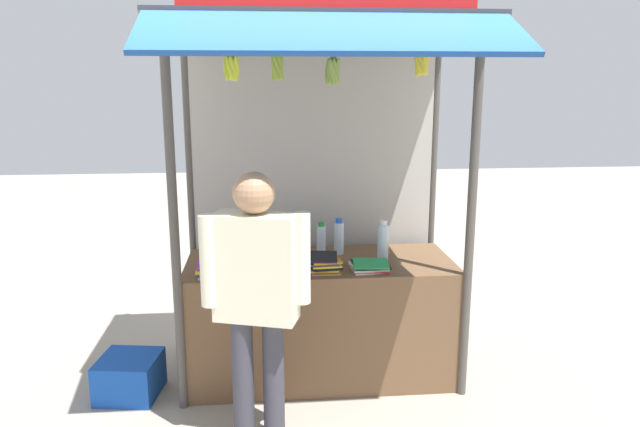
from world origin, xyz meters
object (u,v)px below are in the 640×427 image
magazine_stack_mid_right (324,263)px  magazine_stack_left (211,268)px  water_bottle_front_right (339,237)px  water_bottle_back_right (383,241)px  water_bottle_far_right (321,240)px  banana_bunch_inner_right (231,67)px  magazine_stack_front_left (370,266)px  banana_bunch_rightmost (333,71)px  plastic_crate (130,376)px  magazine_stack_right (259,266)px  vendor_person (256,286)px  banana_bunch_inner_left (277,66)px  banana_bunch_leftmost (421,63)px

magazine_stack_mid_right → magazine_stack_left: (-0.76, -0.02, -0.01)m
water_bottle_front_right → water_bottle_back_right: water_bottle_back_right is taller
water_bottle_far_right → banana_bunch_inner_right: (-0.58, -0.67, 1.22)m
magazine_stack_front_left → banana_bunch_inner_right: 1.61m
banana_bunch_inner_right → magazine_stack_left: bearing=124.7°
water_bottle_back_right → magazine_stack_front_left: bearing=-120.6°
water_bottle_far_right → water_bottle_back_right: water_bottle_back_right is taller
banana_bunch_rightmost → water_bottle_back_right: bearing=50.3°
water_bottle_back_right → water_bottle_front_right: bearing=152.6°
water_bottle_front_right → banana_bunch_inner_right: bearing=-136.9°
water_bottle_front_right → magazine_stack_mid_right: water_bottle_front_right is taller
plastic_crate → magazine_stack_front_left: bearing=-0.1°
magazine_stack_right → vendor_person: (-0.01, -0.69, 0.10)m
banana_bunch_inner_left → vendor_person: bearing=-113.7°
water_bottle_front_right → magazine_stack_right: bearing=-151.6°
magazine_stack_right → plastic_crate: magazine_stack_right is taller
water_bottle_back_right → magazine_stack_mid_right: 0.50m
banana_bunch_inner_left → vendor_person: (-0.15, -0.33, -1.22)m
banana_bunch_leftmost → water_bottle_back_right: bearing=100.9°
water_bottle_front_right → plastic_crate: water_bottle_front_right is taller
magazine_stack_right → banana_bunch_inner_left: size_ratio=1.05×
vendor_person → plastic_crate: size_ratio=4.18×
water_bottle_back_right → magazine_stack_right: 0.91m
water_bottle_front_right → vendor_person: 1.17m
magazine_stack_right → banana_bunch_rightmost: 1.42m
magazine_stack_right → plastic_crate: (-0.91, -0.06, -0.75)m
water_bottle_back_right → magazine_stack_front_left: size_ratio=1.03×
banana_bunch_leftmost → banana_bunch_inner_left: same height
magazine_stack_left → vendor_person: (0.31, -0.62, 0.09)m
magazine_stack_left → magazine_stack_mid_right: bearing=1.9°
banana_bunch_leftmost → vendor_person: banana_bunch_leftmost is taller
magazine_stack_front_left → banana_bunch_inner_right: size_ratio=1.01×
plastic_crate → water_bottle_front_right: bearing=14.2°
water_bottle_back_right → vendor_person: (-0.90, -0.85, -0.01)m
magazine_stack_mid_right → banana_bunch_leftmost: bearing=-29.2°
magazine_stack_mid_right → banana_bunch_inner_right: 1.44m
water_bottle_front_right → banana_bunch_leftmost: banana_bunch_leftmost is taller
banana_bunch_inner_left → vendor_person: size_ratio=0.17×
banana_bunch_inner_right → banana_bunch_inner_left: same height
water_bottle_front_right → magazine_stack_front_left: 0.43m
magazine_stack_front_left → banana_bunch_leftmost: banana_bunch_leftmost is taller
magazine_stack_left → vendor_person: bearing=-63.3°
magazine_stack_front_left → magazine_stack_right: size_ratio=0.99×
water_bottle_front_right → magazine_stack_front_left: (0.17, -0.38, -0.10)m
magazine_stack_mid_right → vendor_person: 0.79m
banana_bunch_inner_left → magazine_stack_left: bearing=148.4°
banana_bunch_leftmost → banana_bunch_rightmost: size_ratio=0.82×
magazine_stack_left → water_bottle_back_right: bearing=10.9°
magazine_stack_mid_right → banana_bunch_inner_left: banana_bunch_inner_left is taller
magazine_stack_mid_right → vendor_person: size_ratio=0.18×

